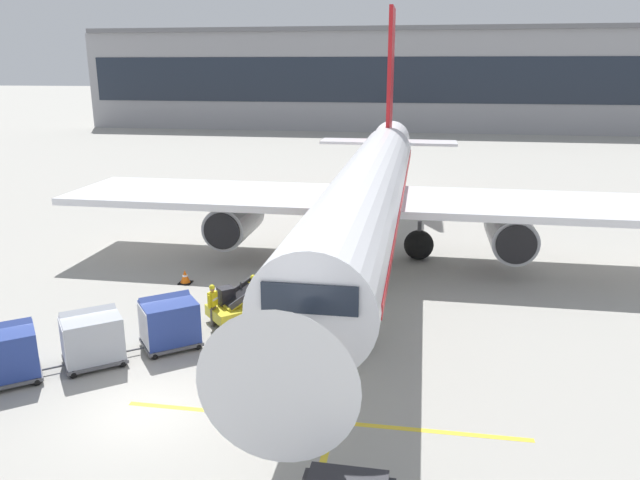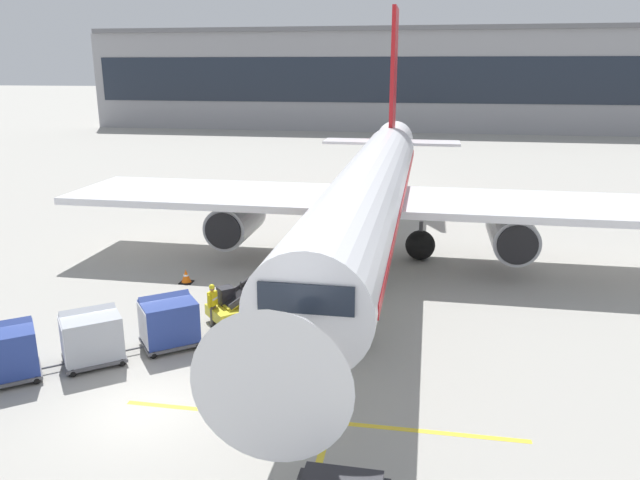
% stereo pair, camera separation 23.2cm
% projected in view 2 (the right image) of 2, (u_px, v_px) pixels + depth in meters
% --- Properties ---
extents(ground_plane, '(600.00, 600.00, 0.00)m').
position_uv_depth(ground_plane, '(144.00, 410.00, 18.33)').
color(ground_plane, '#9E9B93').
extents(parked_airplane, '(31.99, 41.39, 14.23)m').
position_uv_depth(parked_airplane, '(370.00, 192.00, 31.27)').
color(parked_airplane, white).
rests_on(parked_airplane, ground).
extents(belt_loader, '(4.72, 4.50, 3.08)m').
position_uv_depth(belt_loader, '(256.00, 297.00, 24.96)').
color(belt_loader, gold).
rests_on(belt_loader, ground).
extents(baggage_cart_lead, '(2.64, 2.49, 1.91)m').
position_uv_depth(baggage_cart_lead, '(169.00, 321.00, 22.25)').
color(baggage_cart_lead, '#515156').
rests_on(baggage_cart_lead, ground).
extents(baggage_cart_second, '(2.64, 2.49, 1.91)m').
position_uv_depth(baggage_cart_second, '(92.00, 336.00, 20.98)').
color(baggage_cart_second, '#515156').
rests_on(baggage_cart_second, ground).
extents(baggage_cart_third, '(2.64, 2.49, 1.91)m').
position_uv_depth(baggage_cart_third, '(4.00, 352.00, 19.81)').
color(baggage_cart_third, '#515156').
rests_on(baggage_cart_third, ground).
extents(ground_crew_by_loader, '(0.26, 0.57, 1.74)m').
position_uv_depth(ground_crew_by_loader, '(264.00, 323.00, 22.10)').
color(ground_crew_by_loader, '#514C42').
rests_on(ground_crew_by_loader, ground).
extents(ground_crew_by_carts, '(0.33, 0.55, 1.74)m').
position_uv_depth(ground_crew_by_carts, '(213.00, 302.00, 24.07)').
color(ground_crew_by_carts, '#514C42').
rests_on(ground_crew_by_carts, ground).
extents(ground_crew_marshaller, '(0.41, 0.49, 1.74)m').
position_uv_depth(ground_crew_marshaller, '(254.00, 291.00, 25.19)').
color(ground_crew_marshaller, '#333847').
rests_on(ground_crew_marshaller, ground).
extents(safety_cone_engine_keepout, '(0.59, 0.59, 0.67)m').
position_uv_depth(safety_cone_engine_keepout, '(186.00, 276.00, 29.02)').
color(safety_cone_engine_keepout, black).
rests_on(safety_cone_engine_keepout, ground).
extents(apron_guidance_line_lead_in, '(0.20, 110.00, 0.01)m').
position_uv_depth(apron_guidance_line_lead_in, '(374.00, 266.00, 31.54)').
color(apron_guidance_line_lead_in, yellow).
rests_on(apron_guidance_line_lead_in, ground).
extents(apron_guidance_line_stop_bar, '(12.00, 0.20, 0.01)m').
position_uv_depth(apron_guidance_line_stop_bar, '(319.00, 421.00, 17.74)').
color(apron_guidance_line_stop_bar, yellow).
rests_on(apron_guidance_line_stop_bar, ground).
extents(terminal_building, '(99.40, 20.21, 16.03)m').
position_uv_depth(terminal_building, '(395.00, 79.00, 102.97)').
color(terminal_building, '#939399').
rests_on(terminal_building, ground).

